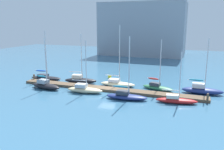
{
  "coord_description": "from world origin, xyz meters",
  "views": [
    {
      "loc": [
        12.73,
        -32.17,
        10.25
      ],
      "look_at": [
        0.0,
        2.0,
        2.0
      ],
      "focal_mm": 37.61,
      "sensor_mm": 36.0,
      "label": 1
    }
  ],
  "objects_px": {
    "sailboat_4": "(117,83)",
    "mooring_buoy_yellow": "(110,77)",
    "sailboat_2": "(80,80)",
    "sailboat_0": "(46,77)",
    "sailboat_1": "(46,85)",
    "sailboat_7": "(176,100)",
    "sailboat_3": "(84,89)",
    "harbor_building_distant": "(142,29)",
    "sailboat_8": "(202,90)",
    "sailboat_5": "(126,96)",
    "sailboat_6": "(157,87)"
  },
  "relations": [
    {
      "from": "sailboat_0",
      "to": "harbor_building_distant",
      "type": "xyz_separation_m",
      "value": [
        8.66,
        39.14,
        7.61
      ]
    },
    {
      "from": "sailboat_0",
      "to": "sailboat_3",
      "type": "distance_m",
      "value": 11.52
    },
    {
      "from": "sailboat_0",
      "to": "sailboat_7",
      "type": "xyz_separation_m",
      "value": [
        23.64,
        -4.89,
        -0.01
      ]
    },
    {
      "from": "sailboat_1",
      "to": "sailboat_2",
      "type": "bearing_deg",
      "value": 63.13
    },
    {
      "from": "sailboat_2",
      "to": "sailboat_7",
      "type": "xyz_separation_m",
      "value": [
        16.43,
        -4.71,
        -0.14
      ]
    },
    {
      "from": "sailboat_2",
      "to": "sailboat_8",
      "type": "distance_m",
      "value": 19.54
    },
    {
      "from": "sailboat_4",
      "to": "mooring_buoy_yellow",
      "type": "xyz_separation_m",
      "value": [
        -3.05,
        4.47,
        -0.17
      ]
    },
    {
      "from": "sailboat_5",
      "to": "harbor_building_distant",
      "type": "relative_size",
      "value": 0.33
    },
    {
      "from": "sailboat_2",
      "to": "sailboat_3",
      "type": "xyz_separation_m",
      "value": [
        3.21,
        -4.71,
        -0.06
      ]
    },
    {
      "from": "sailboat_3",
      "to": "sailboat_4",
      "type": "relative_size",
      "value": 0.79
    },
    {
      "from": "sailboat_1",
      "to": "sailboat_8",
      "type": "height_order",
      "value": "sailboat_8"
    },
    {
      "from": "sailboat_0",
      "to": "sailboat_4",
      "type": "bearing_deg",
      "value": -5.13
    },
    {
      "from": "sailboat_0",
      "to": "sailboat_2",
      "type": "height_order",
      "value": "sailboat_0"
    },
    {
      "from": "sailboat_3",
      "to": "sailboat_8",
      "type": "distance_m",
      "value": 17.21
    },
    {
      "from": "sailboat_4",
      "to": "harbor_building_distant",
      "type": "bearing_deg",
      "value": 94.41
    },
    {
      "from": "sailboat_5",
      "to": "harbor_building_distant",
      "type": "bearing_deg",
      "value": 95.05
    },
    {
      "from": "sailboat_8",
      "to": "mooring_buoy_yellow",
      "type": "height_order",
      "value": "sailboat_8"
    },
    {
      "from": "sailboat_5",
      "to": "sailboat_2",
      "type": "bearing_deg",
      "value": 145.26
    },
    {
      "from": "sailboat_8",
      "to": "harbor_building_distant",
      "type": "bearing_deg",
      "value": 113.53
    },
    {
      "from": "sailboat_7",
      "to": "sailboat_8",
      "type": "relative_size",
      "value": 0.82
    },
    {
      "from": "sailboat_6",
      "to": "mooring_buoy_yellow",
      "type": "height_order",
      "value": "sailboat_6"
    },
    {
      "from": "sailboat_4",
      "to": "sailboat_7",
      "type": "relative_size",
      "value": 1.48
    },
    {
      "from": "sailboat_6",
      "to": "sailboat_7",
      "type": "xyz_separation_m",
      "value": [
        3.32,
        -5.31,
        -0.05
      ]
    },
    {
      "from": "mooring_buoy_yellow",
      "to": "harbor_building_distant",
      "type": "xyz_separation_m",
      "value": [
        -2.08,
        34.39,
        7.73
      ]
    },
    {
      "from": "sailboat_2",
      "to": "sailboat_4",
      "type": "xyz_separation_m",
      "value": [
        6.57,
        0.45,
        -0.08
      ]
    },
    {
      "from": "sailboat_1",
      "to": "sailboat_2",
      "type": "distance_m",
      "value": 6.05
    },
    {
      "from": "mooring_buoy_yellow",
      "to": "harbor_building_distant",
      "type": "height_order",
      "value": "harbor_building_distant"
    },
    {
      "from": "sailboat_0",
      "to": "sailboat_1",
      "type": "xyz_separation_m",
      "value": [
        3.71,
        -5.11,
        0.13
      ]
    },
    {
      "from": "sailboat_1",
      "to": "sailboat_4",
      "type": "relative_size",
      "value": 0.8
    },
    {
      "from": "sailboat_8",
      "to": "sailboat_6",
      "type": "bearing_deg",
      "value": -180.0
    },
    {
      "from": "sailboat_0",
      "to": "harbor_building_distant",
      "type": "bearing_deg",
      "value": 71.26
    },
    {
      "from": "harbor_building_distant",
      "to": "sailboat_7",
      "type": "bearing_deg",
      "value": -71.2
    },
    {
      "from": "sailboat_0",
      "to": "sailboat_6",
      "type": "relative_size",
      "value": 1.13
    },
    {
      "from": "sailboat_3",
      "to": "harbor_building_distant",
      "type": "xyz_separation_m",
      "value": [
        -1.77,
        44.03,
        7.54
      ]
    },
    {
      "from": "mooring_buoy_yellow",
      "to": "sailboat_6",
      "type": "bearing_deg",
      "value": -24.34
    },
    {
      "from": "sailboat_2",
      "to": "sailboat_5",
      "type": "xyz_separation_m",
      "value": [
        9.91,
        -5.51,
        -0.07
      ]
    },
    {
      "from": "harbor_building_distant",
      "to": "sailboat_3",
      "type": "bearing_deg",
      "value": -87.7
    },
    {
      "from": "sailboat_1",
      "to": "sailboat_5",
      "type": "bearing_deg",
      "value": 6.06
    },
    {
      "from": "sailboat_2",
      "to": "mooring_buoy_yellow",
      "type": "bearing_deg",
      "value": 42.72
    },
    {
      "from": "sailboat_1",
      "to": "sailboat_3",
      "type": "bearing_deg",
      "value": 10.43
    },
    {
      "from": "sailboat_7",
      "to": "sailboat_5",
      "type": "bearing_deg",
      "value": 178.63
    },
    {
      "from": "sailboat_0",
      "to": "sailboat_3",
      "type": "relative_size",
      "value": 1.13
    },
    {
      "from": "mooring_buoy_yellow",
      "to": "sailboat_8",
      "type": "bearing_deg",
      "value": -14.54
    },
    {
      "from": "sailboat_1",
      "to": "sailboat_5",
      "type": "xyz_separation_m",
      "value": [
        13.41,
        -0.58,
        -0.07
      ]
    },
    {
      "from": "sailboat_2",
      "to": "sailboat_7",
      "type": "distance_m",
      "value": 17.09
    },
    {
      "from": "sailboat_1",
      "to": "sailboat_7",
      "type": "distance_m",
      "value": 19.93
    },
    {
      "from": "sailboat_5",
      "to": "mooring_buoy_yellow",
      "type": "distance_m",
      "value": 12.24
    },
    {
      "from": "sailboat_3",
      "to": "sailboat_6",
      "type": "height_order",
      "value": "sailboat_3"
    },
    {
      "from": "sailboat_4",
      "to": "mooring_buoy_yellow",
      "type": "height_order",
      "value": "sailboat_4"
    },
    {
      "from": "sailboat_3",
      "to": "sailboat_5",
      "type": "height_order",
      "value": "sailboat_5"
    }
  ]
}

